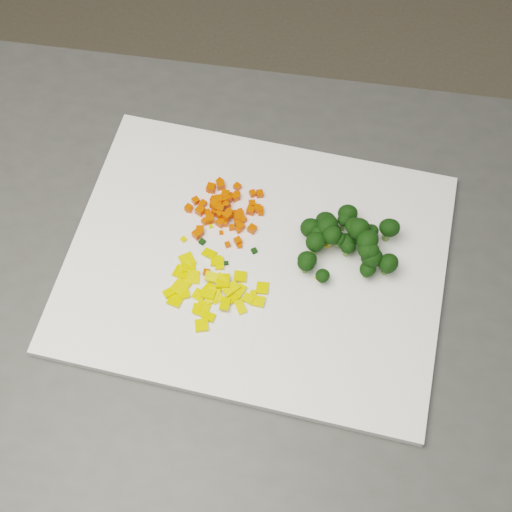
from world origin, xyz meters
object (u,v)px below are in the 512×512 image
(counter_block, at_px, (249,383))
(pepper_pile, at_px, (217,287))
(broccoli_pile, at_px, (349,241))
(cutting_board, at_px, (256,262))
(carrot_pile, at_px, (227,208))

(counter_block, xyz_separation_m, pepper_pile, (-0.03, -0.03, 0.47))
(counter_block, height_order, broccoli_pile, broccoli_pile)
(cutting_board, xyz_separation_m, pepper_pile, (-0.03, -0.06, 0.02))
(pepper_pile, bearing_deg, counter_block, 50.52)
(counter_block, bearing_deg, carrot_pile, 126.33)
(counter_block, xyz_separation_m, carrot_pile, (-0.06, 0.08, 0.48))
(counter_block, bearing_deg, broccoli_pile, 35.68)
(carrot_pile, bearing_deg, counter_block, -53.67)
(counter_block, relative_size, pepper_pile, 8.18)
(counter_block, distance_m, cutting_board, 0.46)
(pepper_pile, height_order, broccoli_pile, broccoli_pile)
(pepper_pile, bearing_deg, broccoli_pile, 39.09)
(pepper_pile, bearing_deg, carrot_pile, 105.96)
(carrot_pile, bearing_deg, pepper_pile, -74.04)
(carrot_pile, distance_m, pepper_pile, 0.12)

